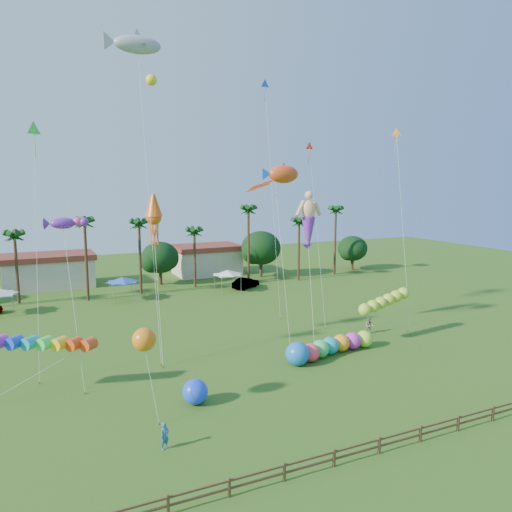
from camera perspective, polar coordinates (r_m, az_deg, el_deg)
name	(u,v)px	position (r m, az deg, el deg)	size (l,w,h in m)	color
ground	(320,410)	(34.92, 7.38, -17.04)	(160.00, 160.00, 0.00)	#285116
tree_line	(179,256)	(74.19, -8.80, 0.05)	(69.46, 8.91, 11.00)	#3A2819
buildings_row	(126,268)	(78.78, -14.66, -1.31)	(35.00, 7.00, 4.00)	beige
tent_row	(123,280)	(64.90, -14.94, -2.70)	(31.00, 4.00, 0.60)	white
fence	(379,444)	(30.34, 13.93, -20.09)	(36.12, 0.12, 1.00)	brown
car_b	(246,283)	(71.06, -1.18, -3.10)	(1.60, 4.60, 1.52)	#4C4C54
spectator_a	(165,436)	(30.37, -10.39, -19.56)	(0.58, 0.38, 1.58)	#2B6298
spectator_b	(369,326)	(51.42, 12.81, -7.77)	(0.78, 0.61, 1.61)	gray
caterpillar_inflatable	(327,347)	(44.31, 8.14, -10.26)	(9.79, 3.32, 1.99)	#F34058
blue_ball	(195,392)	(35.33, -6.97, -15.15)	(1.75, 1.75, 1.75)	#1B46F8
rainbow_tube	(64,348)	(38.21, -21.11, -9.75)	(8.40, 4.33, 3.89)	#E34619
green_worm	(365,310)	(47.42, 12.32, -6.00)	(9.72, 2.82, 4.01)	#A9D42F
orange_ball_kite	(144,340)	(33.08, -12.68, -9.30)	(1.82, 2.84, 5.78)	orange
merman_kite	(308,224)	(49.31, 6.02, 3.62)	(3.35, 5.76, 13.62)	#F1B689
fish_kite	(284,174)	(46.02, 3.18, 9.31)	(4.56, 5.36, 16.60)	#D44417
shark_kite	(138,45)	(47.96, -13.38, 22.43)	(5.60, 7.73, 27.74)	#91979F
squid_kite	(154,217)	(43.94, -11.59, 4.36)	(1.56, 5.13, 14.09)	#E55812
lobster_kite	(63,223)	(40.67, -21.20, 3.51)	(3.59, 6.19, 12.51)	purple
delta_kite_red	(310,151)	(53.57, 6.18, 11.80)	(1.05, 4.07, 19.17)	red
delta_kite_yellow	(397,138)	(54.15, 15.79, 12.90)	(1.78, 5.02, 20.48)	orange
delta_kite_green	(34,133)	(43.65, -24.03, 12.76)	(1.58, 4.98, 19.73)	#34DD46
delta_kite_blue	(265,90)	(57.96, 1.09, 18.44)	(1.19, 4.28, 26.25)	blue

